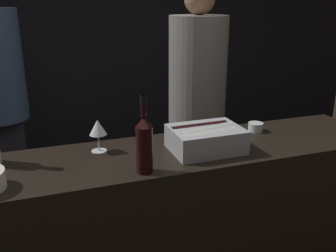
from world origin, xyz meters
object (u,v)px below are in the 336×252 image
Objects in this scene: wine_glass at (98,128)px; person_in_hoodie at (197,100)px; ice_bin_with_bottles at (206,137)px; candle_votive at (256,127)px; red_wine_bottle_black_foil at (144,142)px.

wine_glass is 1.12m from person_in_hoodie.
ice_bin_with_bottles reaches higher than candle_votive.
red_wine_bottle_black_foil is 1.25m from person_in_hoodie.
red_wine_bottle_black_foil is 0.19× the size of person_in_hoodie.
red_wine_bottle_black_foil is at bearing -158.31° from ice_bin_with_bottles.
wine_glass is at bearing -179.63° from candle_votive.
candle_votive is 0.74m from person_in_hoodie.
ice_bin_with_bottles is 0.52m from wine_glass.
person_in_hoodie reaches higher than candle_votive.
candle_votive is 0.05× the size of person_in_hoodie.
wine_glass is at bearing -128.20° from person_in_hoodie.
candle_votive is (0.87, 0.01, -0.09)m from wine_glass.
ice_bin_with_bottles is at bearing 21.69° from red_wine_bottle_black_foil.
wine_glass is 0.09× the size of person_in_hoodie.
ice_bin_with_bottles is at bearing -157.07° from candle_votive.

